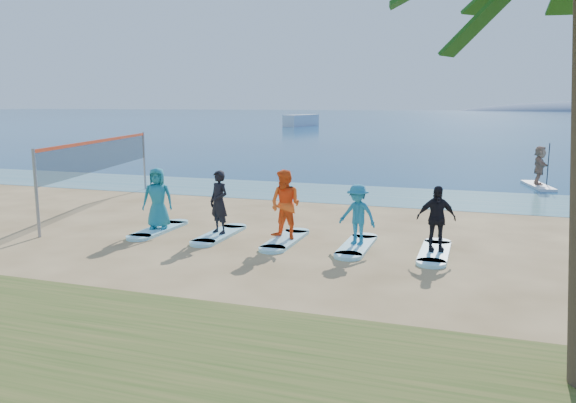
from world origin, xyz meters
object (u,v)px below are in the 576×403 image
(surfboard_1, at_px, (220,234))
(student_4, at_px, (436,218))
(paddleboard, at_px, (538,186))
(surfboard_4, at_px, (435,252))
(surfboard_2, at_px, (285,240))
(student_2, at_px, (285,204))
(volleyball_net, at_px, (101,155))
(paddleboarder, at_px, (540,165))
(surfboard_3, at_px, (357,246))
(surfboard_0, at_px, (159,230))
(student_0, at_px, (158,198))
(boat_offshore_a, at_px, (301,126))
(student_3, at_px, (357,214))
(student_1, at_px, (219,202))

(surfboard_1, distance_m, student_4, 6.01)
(paddleboard, xyz_separation_m, surfboard_4, (-3.52, -13.28, -0.01))
(surfboard_2, distance_m, student_2, 0.99)
(volleyball_net, relative_size, paddleboarder, 5.09)
(volleyball_net, height_order, paddleboarder, volleyball_net)
(paddleboard, distance_m, surfboard_3, 14.37)
(paddleboard, relative_size, surfboard_0, 1.36)
(paddleboard, relative_size, student_0, 1.67)
(paddleboarder, bearing_deg, surfboard_2, 149.11)
(surfboard_1, bearing_deg, surfboard_3, 0.00)
(surfboard_0, xyz_separation_m, student_0, (0.00, 0.00, 0.94))
(boat_offshore_a, bearing_deg, student_3, -58.68)
(paddleboarder, distance_m, student_2, 15.24)
(student_4, bearing_deg, surfboard_1, 164.47)
(student_4, bearing_deg, paddleboarder, 59.60)
(surfboard_0, distance_m, surfboard_4, 7.94)
(boat_offshore_a, bearing_deg, student_4, -57.34)
(surfboard_2, bearing_deg, surfboard_3, 0.00)
(boat_offshore_a, bearing_deg, surfboard_4, -57.34)
(volleyball_net, bearing_deg, student_4, -12.47)
(student_1, xyz_separation_m, surfboard_3, (3.97, 0.00, -0.94))
(surfboard_3, relative_size, student_3, 1.39)
(surfboard_1, bearing_deg, student_2, 0.00)
(surfboard_2, bearing_deg, volleyball_net, 161.58)
(student_1, height_order, student_2, student_2)
(boat_offshore_a, bearing_deg, student_0, -62.81)
(student_1, xyz_separation_m, student_2, (1.98, 0.00, 0.05))
(surfboard_1, relative_size, student_2, 1.17)
(student_1, distance_m, surfboard_3, 4.08)
(volleyball_net, relative_size, student_1, 4.93)
(volleyball_net, xyz_separation_m, student_3, (9.83, -2.61, -1.02))
(paddleboard, relative_size, surfboard_2, 1.36)
(volleyball_net, xyz_separation_m, surfboard_1, (5.87, -2.61, -1.86))
(surfboard_3, height_order, student_4, student_4)
(paddleboard, relative_size, surfboard_3, 1.36)
(paddleboarder, height_order, surfboard_3, paddleboarder)
(surfboard_1, xyz_separation_m, surfboard_2, (1.98, 0.00, 0.00))
(surfboard_2, xyz_separation_m, surfboard_4, (3.97, 0.00, 0.00))
(student_0, xyz_separation_m, surfboard_4, (7.94, 0.00, -0.94))
(surfboard_0, distance_m, student_4, 7.98)
(surfboard_1, distance_m, surfboard_2, 1.98)
(student_2, relative_size, surfboard_4, 0.85)
(student_2, bearing_deg, student_3, 16.77)
(surfboard_0, relative_size, student_4, 1.34)
(paddleboarder, height_order, surfboard_4, paddleboarder)
(surfboard_2, distance_m, surfboard_3, 1.98)
(volleyball_net, height_order, surfboard_0, volleyball_net)
(surfboard_2, bearing_deg, paddleboard, 60.56)
(paddleboarder, relative_size, surfboard_3, 0.79)
(surfboard_3, xyz_separation_m, student_4, (1.98, 0.00, 0.87))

